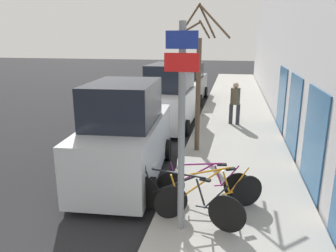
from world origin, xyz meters
The scene contains 12 objects.
ground_plane centered at (0.00, 11.20, 0.00)m, with size 80.00×80.00×0.00m, color black.
sidewalk_curb centered at (2.60, 14.00, 0.07)m, with size 3.20×32.00×0.15m.
building_facade centered at (4.35, 13.91, 3.23)m, with size 0.23×32.00×6.50m.
signpost centered at (1.58, 3.23, 2.13)m, with size 0.56×0.14×3.65m.
bicycle_0 centered at (1.58, 3.54, 0.56)m, with size 2.33×0.80×0.97m.
bicycle_1 centered at (2.07, 3.93, 0.54)m, with size 2.06×1.11×0.92m.
bicycle_2 centered at (1.89, 4.47, 0.51)m, with size 2.03×0.48×0.84m.
parked_car_0 centered at (-0.20, 5.52, 1.13)m, with size 2.15×4.50×2.51m.
parked_car_1 centered at (-0.07, 10.97, 1.13)m, with size 2.05×4.71×2.53m.
parked_car_2 centered at (-0.19, 16.35, 0.99)m, with size 2.13×4.63×2.15m.
pedestrian_near centered at (2.51, 11.06, 1.13)m, with size 0.43×0.38×1.69m.
street_tree centered at (1.38, 7.67, 2.26)m, with size 1.68×1.27×4.33m.
Camera 1 is at (2.39, -2.03, 3.54)m, focal length 35.00 mm.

